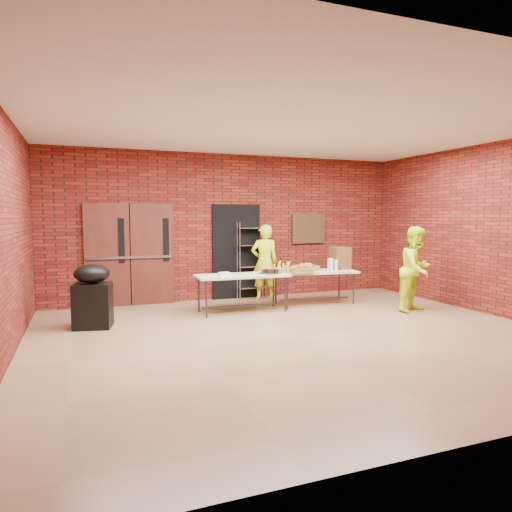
# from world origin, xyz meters

# --- Properties ---
(room) EXTENTS (8.08, 7.08, 3.28)m
(room) POSITION_xyz_m (0.00, 0.00, 1.60)
(room) COLOR #8A6C4A
(room) RESTS_ON ground
(double_doors) EXTENTS (1.78, 0.12, 2.10)m
(double_doors) POSITION_xyz_m (-2.20, 3.44, 1.05)
(double_doors) COLOR #4D2016
(double_doors) RESTS_ON room
(dark_doorway) EXTENTS (1.10, 0.06, 2.10)m
(dark_doorway) POSITION_xyz_m (0.10, 3.46, 1.05)
(dark_doorway) COLOR black
(dark_doorway) RESTS_ON room
(bronze_plaque) EXTENTS (0.85, 0.04, 0.70)m
(bronze_plaque) POSITION_xyz_m (1.90, 3.45, 1.55)
(bronze_plaque) COLOR #3F2E19
(bronze_plaque) RESTS_ON room
(wire_rack) EXTENTS (0.63, 0.21, 1.72)m
(wire_rack) POSITION_xyz_m (0.41, 3.32, 0.86)
(wire_rack) COLOR #AAAAB1
(wire_rack) RESTS_ON room
(table_left) EXTENTS (1.78, 0.78, 0.72)m
(table_left) POSITION_xyz_m (-0.27, 2.02, 0.66)
(table_left) COLOR #C7B298
(table_left) RESTS_ON room
(table_right) EXTENTS (1.78, 0.89, 0.70)m
(table_right) POSITION_xyz_m (1.40, 2.19, 0.65)
(table_right) COLOR #C7B298
(table_right) RESTS_ON room
(basket_bananas) EXTENTS (0.40, 0.31, 0.13)m
(basket_bananas) POSITION_xyz_m (0.66, 2.12, 0.76)
(basket_bananas) COLOR olive
(basket_bananas) RESTS_ON table_right
(basket_oranges) EXTENTS (0.46, 0.36, 0.14)m
(basket_oranges) POSITION_xyz_m (1.23, 2.27, 0.77)
(basket_oranges) COLOR olive
(basket_oranges) RESTS_ON table_right
(basket_apples) EXTENTS (0.45, 0.35, 0.14)m
(basket_apples) POSITION_xyz_m (0.97, 2.01, 0.77)
(basket_apples) COLOR olive
(basket_apples) RESTS_ON table_right
(muffin_tray) EXTENTS (0.44, 0.44, 0.11)m
(muffin_tray) POSITION_xyz_m (0.31, 1.99, 0.77)
(muffin_tray) COLOR #155023
(muffin_tray) RESTS_ON table_left
(napkin_box) EXTENTS (0.20, 0.13, 0.07)m
(napkin_box) POSITION_xyz_m (-0.63, 1.98, 0.76)
(napkin_box) COLOR silver
(napkin_box) RESTS_ON table_left
(coffee_dispenser) EXTENTS (0.36, 0.33, 0.48)m
(coffee_dispenser) POSITION_xyz_m (2.06, 2.29, 0.94)
(coffee_dispenser) COLOR #53351C
(coffee_dispenser) RESTS_ON table_right
(cup_stack_front) EXTENTS (0.09, 0.09, 0.27)m
(cup_stack_front) POSITION_xyz_m (1.69, 2.02, 0.84)
(cup_stack_front) COLOR silver
(cup_stack_front) RESTS_ON table_right
(cup_stack_mid) EXTENTS (0.08, 0.08, 0.23)m
(cup_stack_mid) POSITION_xyz_m (1.82, 2.05, 0.82)
(cup_stack_mid) COLOR silver
(cup_stack_mid) RESTS_ON table_right
(cup_stack_back) EXTENTS (0.08, 0.08, 0.25)m
(cup_stack_back) POSITION_xyz_m (1.74, 2.18, 0.83)
(cup_stack_back) COLOR silver
(cup_stack_back) RESTS_ON table_right
(covered_grill) EXTENTS (0.67, 0.60, 1.06)m
(covered_grill) POSITION_xyz_m (-2.98, 1.70, 0.53)
(covered_grill) COLOR black
(covered_grill) RESTS_ON room
(volunteer_woman) EXTENTS (0.66, 0.49, 1.66)m
(volunteer_woman) POSITION_xyz_m (0.64, 3.10, 0.83)
(volunteer_woman) COLOR #E1FC1C
(volunteer_woman) RESTS_ON room
(volunteer_man) EXTENTS (0.96, 0.85, 1.64)m
(volunteer_man) POSITION_xyz_m (2.92, 0.89, 0.82)
(volunteer_man) COLOR #E1FC1C
(volunteer_man) RESTS_ON room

